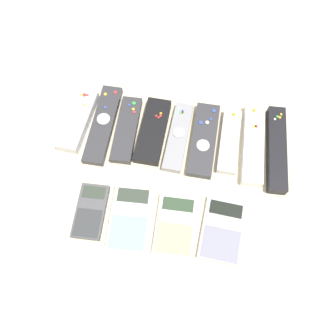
# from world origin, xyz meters

# --- Properties ---
(ground_plane) EXTENTS (3.00, 3.00, 0.00)m
(ground_plane) POSITION_xyz_m (0.00, 0.00, 0.00)
(ground_plane) COLOR beige
(remote_0) EXTENTS (0.06, 0.17, 0.03)m
(remote_0) POSITION_xyz_m (-0.24, 0.13, 0.01)
(remote_0) COLOR silver
(remote_0) RESTS_ON ground_plane
(remote_1) EXTENTS (0.05, 0.21, 0.02)m
(remote_1) POSITION_xyz_m (-0.17, 0.13, 0.01)
(remote_1) COLOR #333338
(remote_1) RESTS_ON ground_plane
(remote_2) EXTENTS (0.05, 0.18, 0.02)m
(remote_2) POSITION_xyz_m (-0.12, 0.12, 0.01)
(remote_2) COLOR #333338
(remote_2) RESTS_ON ground_plane
(remote_3) EXTENTS (0.06, 0.17, 0.03)m
(remote_3) POSITION_xyz_m (-0.05, 0.13, 0.01)
(remote_3) COLOR black
(remote_3) RESTS_ON ground_plane
(remote_4) EXTENTS (0.05, 0.18, 0.02)m
(remote_4) POSITION_xyz_m (0.01, 0.12, 0.01)
(remote_4) COLOR gray
(remote_4) RESTS_ON ground_plane
(remote_5) EXTENTS (0.06, 0.19, 0.02)m
(remote_5) POSITION_xyz_m (0.07, 0.13, 0.01)
(remote_5) COLOR #333338
(remote_5) RESTS_ON ground_plane
(remote_6) EXTENTS (0.05, 0.17, 0.02)m
(remote_6) POSITION_xyz_m (0.13, 0.13, 0.01)
(remote_6) COLOR silver
(remote_6) RESTS_ON ground_plane
(remote_7) EXTENTS (0.05, 0.21, 0.03)m
(remote_7) POSITION_xyz_m (0.19, 0.13, 0.01)
(remote_7) COLOR white
(remote_7) RESTS_ON ground_plane
(remote_8) EXTENTS (0.05, 0.22, 0.03)m
(remote_8) POSITION_xyz_m (0.24, 0.13, 0.01)
(remote_8) COLOR black
(remote_8) RESTS_ON ground_plane
(calculator_0) EXTENTS (0.07, 0.12, 0.02)m
(calculator_0) POSITION_xyz_m (-0.15, -0.09, 0.01)
(calculator_0) COLOR #4C4C51
(calculator_0) RESTS_ON ground_plane
(calculator_1) EXTENTS (0.09, 0.15, 0.02)m
(calculator_1) POSITION_xyz_m (-0.06, -0.09, 0.01)
(calculator_1) COLOR silver
(calculator_1) RESTS_ON ground_plane
(calculator_2) EXTENTS (0.09, 0.13, 0.02)m
(calculator_2) POSITION_xyz_m (0.04, -0.09, 0.01)
(calculator_2) COLOR silver
(calculator_2) RESTS_ON ground_plane
(calculator_3) EXTENTS (0.09, 0.14, 0.01)m
(calculator_3) POSITION_xyz_m (0.14, -0.08, 0.01)
(calculator_3) COLOR #B2B2B7
(calculator_3) RESTS_ON ground_plane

